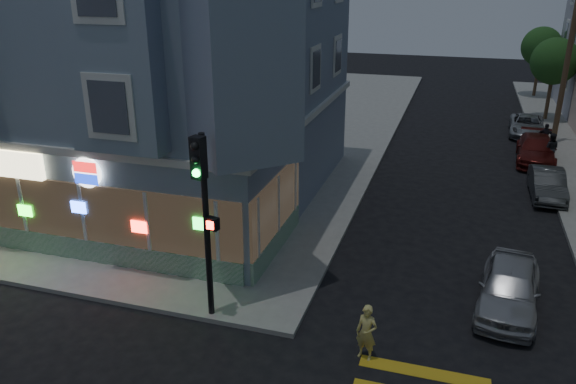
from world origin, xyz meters
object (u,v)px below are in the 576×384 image
at_px(parked_car_b, 547,184).
at_px(parked_car_c, 536,150).
at_px(running_child, 366,333).
at_px(pedestrian_b, 545,137).
at_px(traffic_signal, 203,198).
at_px(street_tree_near, 555,61).
at_px(utility_pole, 567,61).
at_px(street_tree_far, 541,47).
at_px(parked_car_a, 509,288).
at_px(parked_car_d, 527,126).
at_px(pedestrian_a, 551,148).

distance_m(parked_car_b, parked_car_c, 5.20).
bearing_deg(running_child, pedestrian_b, 87.63).
distance_m(pedestrian_b, traffic_signal, 22.91).
bearing_deg(street_tree_near, utility_pole, -91.91).
relative_size(utility_pole, running_child, 5.89).
bearing_deg(street_tree_near, street_tree_far, 90.00).
relative_size(parked_car_a, parked_car_d, 0.96).
relative_size(running_child, parked_car_d, 0.35).
height_order(pedestrian_a, traffic_signal, traffic_signal).
bearing_deg(pedestrian_a, parked_car_a, 88.65).
distance_m(parked_car_c, parked_car_d, 5.46).
distance_m(utility_pole, running_child, 23.63).
bearing_deg(utility_pole, parked_car_d, 124.97).
bearing_deg(pedestrian_a, street_tree_far, -83.70).
bearing_deg(parked_car_b, utility_pole, 81.25).
relative_size(street_tree_far, traffic_signal, 0.99).
bearing_deg(parked_car_a, parked_car_b, 84.73).
xyz_separation_m(running_child, parked_car_c, (5.70, 18.60, -0.10)).
relative_size(utility_pole, street_tree_near, 1.70).
bearing_deg(pedestrian_b, parked_car_d, -68.81).
bearing_deg(running_child, traffic_signal, -169.76).
bearing_deg(pedestrian_b, running_child, 84.79).
bearing_deg(pedestrian_b, parked_car_c, 83.11).
relative_size(street_tree_far, pedestrian_a, 3.31).
bearing_deg(parked_car_a, utility_pole, 86.41).
relative_size(parked_car_b, traffic_signal, 0.71).
bearing_deg(running_child, parked_car_b, 81.78).
relative_size(parked_car_a, parked_car_b, 1.10).
height_order(street_tree_near, parked_car_a, street_tree_near).
bearing_deg(running_child, parked_car_d, 91.50).
bearing_deg(parked_car_d, traffic_signal, -110.55).
distance_m(pedestrian_a, pedestrian_b, 2.27).
height_order(parked_car_a, parked_car_d, parked_car_a).
bearing_deg(street_tree_far, running_child, -101.25).
distance_m(utility_pole, street_tree_far, 14.03).
distance_m(parked_car_b, parked_car_d, 10.66).
xyz_separation_m(parked_car_b, parked_car_c, (0.00, 5.20, 0.05)).
bearing_deg(parked_car_b, running_child, -113.41).
height_order(pedestrian_b, parked_car_d, pedestrian_b).
height_order(parked_car_a, traffic_signal, traffic_signal).
height_order(pedestrian_a, parked_car_c, pedestrian_a).
bearing_deg(parked_car_d, pedestrian_a, -81.46).
height_order(parked_car_c, traffic_signal, traffic_signal).
relative_size(street_tree_near, parked_car_b, 1.40).
distance_m(street_tree_far, parked_car_b, 23.09).
xyz_separation_m(street_tree_far, parked_car_b, (-1.50, -22.80, -3.31)).
relative_size(parked_car_b, parked_car_d, 0.87).
distance_m(utility_pole, parked_car_c, 5.63).
height_order(pedestrian_b, parked_car_b, pedestrian_b).
xyz_separation_m(pedestrian_a, pedestrian_b, (0.00, 2.27, -0.04)).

